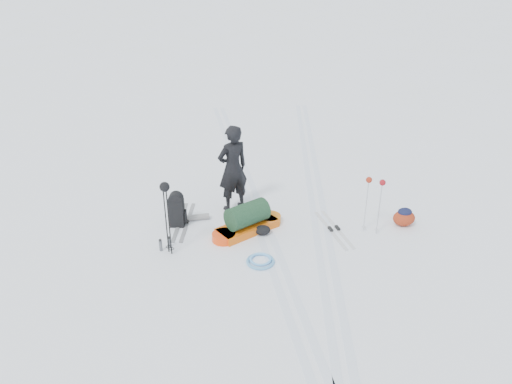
% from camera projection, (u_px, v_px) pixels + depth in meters
% --- Properties ---
extents(ground, '(200.00, 200.00, 0.00)m').
position_uv_depth(ground, '(268.00, 241.00, 9.98)').
color(ground, white).
rests_on(ground, ground).
extents(snow_hill_backdrop, '(359.50, 192.00, 162.45)m').
position_uv_depth(snow_hill_backdrop, '(475.00, 281.00, 121.71)').
color(snow_hill_backdrop, white).
rests_on(snow_hill_backdrop, ground).
extents(ski_tracks, '(3.38, 17.97, 0.01)m').
position_uv_depth(ski_tracks, '(291.00, 218.00, 10.81)').
color(ski_tracks, silver).
rests_on(ski_tracks, ground).
extents(skier, '(0.85, 0.74, 1.96)m').
position_uv_depth(skier, '(233.00, 168.00, 10.78)').
color(skier, black).
rests_on(skier, ground).
extents(pulk_sled, '(1.66, 1.27, 0.64)m').
position_uv_depth(pulk_sled, '(247.00, 221.00, 10.23)').
color(pulk_sled, '#D2570C').
rests_on(pulk_sled, ground).
extents(expedition_rucksack, '(0.84, 0.41, 0.78)m').
position_uv_depth(expedition_rucksack, '(179.00, 210.00, 10.40)').
color(expedition_rucksack, black).
rests_on(expedition_rucksack, ground).
extents(ski_poles_black, '(0.19, 0.19, 1.51)m').
position_uv_depth(ski_poles_black, '(165.00, 196.00, 9.06)').
color(ski_poles_black, black).
rests_on(ski_poles_black, ground).
extents(ski_poles_silver, '(0.35, 0.27, 1.23)m').
position_uv_depth(ski_poles_silver, '(375.00, 188.00, 9.84)').
color(ski_poles_silver, silver).
rests_on(ski_poles_silver, ground).
extents(touring_skis_grey, '(0.49, 1.67, 0.06)m').
position_uv_depth(touring_skis_grey, '(184.00, 222.00, 10.66)').
color(touring_skis_grey, '#919399').
rests_on(touring_skis_grey, ground).
extents(touring_skis_white, '(0.51, 1.60, 0.06)m').
position_uv_depth(touring_skis_white, '(334.00, 229.00, 10.37)').
color(touring_skis_white, '#B9BBC0').
rests_on(touring_skis_white, ground).
extents(rope_coil, '(0.69, 0.69, 0.06)m').
position_uv_depth(rope_coil, '(260.00, 261.00, 9.33)').
color(rope_coil, '#5295C8').
rests_on(rope_coil, ground).
extents(small_daypack, '(0.49, 0.38, 0.40)m').
position_uv_depth(small_daypack, '(404.00, 217.00, 10.47)').
color(small_daypack, maroon).
rests_on(small_daypack, ground).
extents(thermos_pair, '(0.23, 0.18, 0.25)m').
position_uv_depth(thermos_pair, '(165.00, 244.00, 9.69)').
color(thermos_pair, '#5A5D62').
rests_on(thermos_pair, ground).
extents(stuff_sack, '(0.39, 0.34, 0.20)m').
position_uv_depth(stuff_sack, '(263.00, 230.00, 10.18)').
color(stuff_sack, black).
rests_on(stuff_sack, ground).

